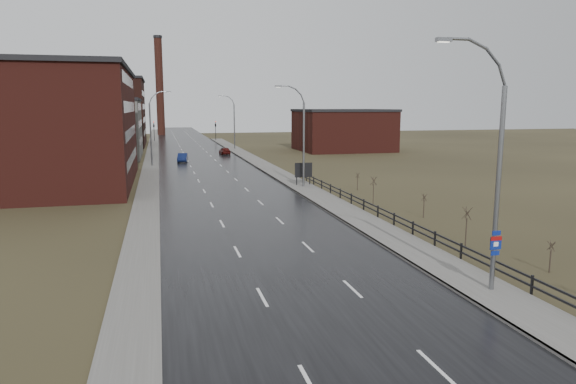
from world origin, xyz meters
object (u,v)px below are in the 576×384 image
streetlight_main (493,171)px  billboard (303,171)px  car_near (183,158)px  car_far (225,151)px

streetlight_main → billboard: size_ratio=4.45×
streetlight_main → car_near: 65.90m
car_near → billboard: bearing=-60.9°
streetlight_main → car_far: size_ratio=2.89×
billboard → car_far: size_ratio=0.65×
streetlight_main → car_near: (-11.65, 64.64, -5.35)m
streetlight_main → car_near: size_ratio=2.81×
streetlight_main → car_far: 76.14m
car_far → car_near: bearing=49.8°
car_near → car_far: bearing=59.9°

